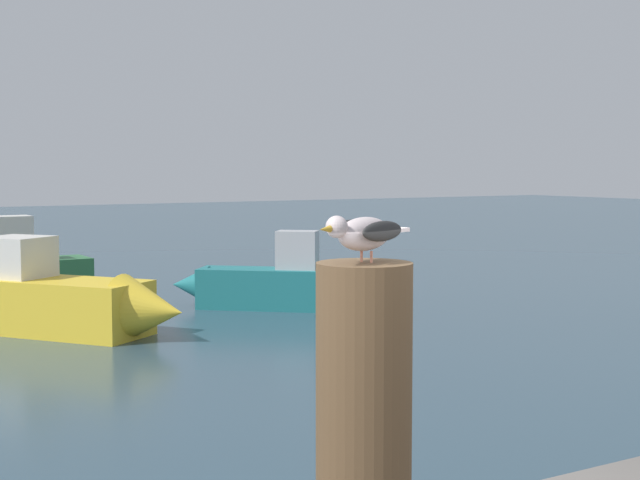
{
  "coord_description": "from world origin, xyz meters",
  "views": [
    {
      "loc": [
        -1.37,
        -2.7,
        2.69
      ],
      "look_at": [
        0.2,
        -0.16,
        2.45
      ],
      "focal_mm": 53.06,
      "sensor_mm": 36.0,
      "label": 1
    }
  ],
  "objects_px": {
    "seagull": "(363,232)",
    "boat_teal": "(270,284)",
    "boat_yellow": "(57,301)",
    "mooring_post": "(364,425)"
  },
  "relations": [
    {
      "from": "seagull",
      "to": "boat_teal",
      "type": "bearing_deg",
      "value": 62.51
    },
    {
      "from": "seagull",
      "to": "boat_yellow",
      "type": "relative_size",
      "value": 0.09
    },
    {
      "from": "seagull",
      "to": "boat_teal",
      "type": "xyz_separation_m",
      "value": [
        6.86,
        13.18,
        -2.03
      ]
    },
    {
      "from": "mooring_post",
      "to": "boat_yellow",
      "type": "bearing_deg",
      "value": 77.95
    },
    {
      "from": "boat_yellow",
      "to": "seagull",
      "type": "bearing_deg",
      "value": -102.08
    },
    {
      "from": "mooring_post",
      "to": "seagull",
      "type": "distance_m",
      "value": 0.58
    },
    {
      "from": "mooring_post",
      "to": "seagull",
      "type": "height_order",
      "value": "seagull"
    },
    {
      "from": "boat_teal",
      "to": "mooring_post",
      "type": "bearing_deg",
      "value": -117.47
    },
    {
      "from": "boat_yellow",
      "to": "boat_teal",
      "type": "distance_m",
      "value": 4.19
    },
    {
      "from": "mooring_post",
      "to": "boat_teal",
      "type": "bearing_deg",
      "value": 62.53
    }
  ]
}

